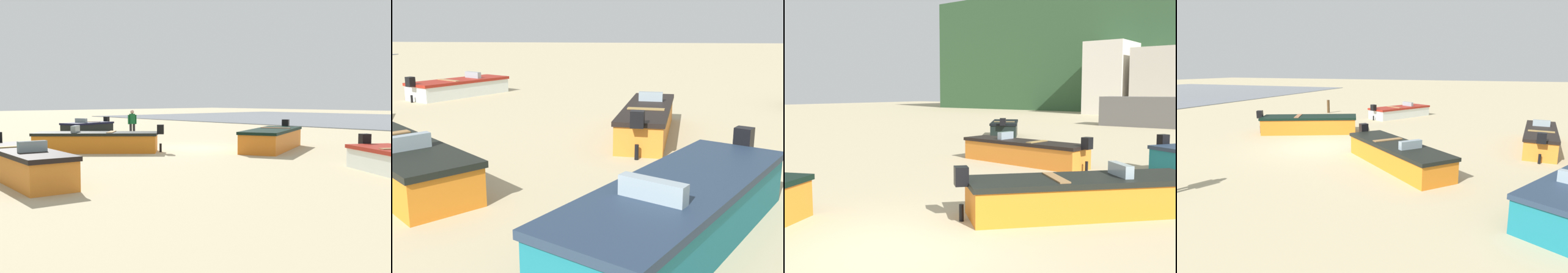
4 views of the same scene
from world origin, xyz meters
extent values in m
plane|color=tan|center=(0.00, 0.00, 0.00)|extent=(160.00, 160.00, 0.00)
cube|color=black|center=(11.94, -1.27, 0.31)|extent=(2.44, 3.70, 0.61)
cube|color=black|center=(11.94, -1.27, 0.67)|extent=(2.55, 3.82, 0.12)
cube|color=black|center=(12.50, -3.07, 0.85)|extent=(0.39, 0.36, 0.40)
cylinder|color=black|center=(12.50, -3.07, 0.15)|extent=(0.13, 0.13, 0.31)
cube|color=#8C9EA8|center=(11.76, -0.71, 0.87)|extent=(0.91, 0.46, 0.28)
cube|color=#95764C|center=(12.06, -1.68, 0.72)|extent=(1.28, 0.61, 0.08)
cube|color=orange|center=(-3.12, 9.37, 0.37)|extent=(5.12, 1.70, 0.75)
cube|color=black|center=(-3.12, 9.37, 0.81)|extent=(5.22, 1.79, 0.12)
cube|color=#8C9EA8|center=(-3.99, 9.45, 1.01)|extent=(0.27, 0.74, 0.28)
cube|color=olive|center=(-2.49, 9.30, 0.86)|extent=(0.34, 1.04, 0.08)
cube|color=orange|center=(-2.69, -2.08, 0.40)|extent=(3.44, 5.17, 0.80)
cube|color=black|center=(-2.69, -2.08, 0.86)|extent=(3.55, 5.30, 0.12)
cube|color=black|center=(-1.61, -4.51, 1.04)|extent=(0.41, 0.39, 0.40)
cylinder|color=black|center=(-1.61, -4.51, 0.20)|extent=(0.13, 0.13, 0.40)
cube|color=#9D6744|center=(-2.43, -2.64, 0.91)|extent=(1.31, 0.76, 0.08)
cube|color=black|center=(-7.97, -0.32, 0.87)|extent=(0.40, 0.42, 0.40)
cylinder|color=black|center=(-7.97, -0.32, 0.16)|extent=(0.14, 0.14, 0.31)
cube|color=orange|center=(1.70, 4.18, 0.36)|extent=(4.39, 4.67, 0.72)
cube|color=black|center=(1.70, 4.18, 0.78)|extent=(4.51, 4.80, 0.12)
cube|color=black|center=(-0.10, 2.17, 0.96)|extent=(0.43, 0.42, 0.40)
cylinder|color=black|center=(-0.10, 2.17, 0.18)|extent=(0.14, 0.14, 0.36)
cube|color=#8C9EA8|center=(2.29, 4.84, 0.98)|extent=(0.75, 0.70, 0.28)
cube|color=olive|center=(1.28, 3.71, 0.83)|extent=(1.03, 0.96, 0.08)
cylinder|color=black|center=(6.88, -1.18, 0.41)|extent=(0.17, 0.17, 0.82)
cylinder|color=black|center=(6.83, -1.37, 0.41)|extent=(0.17, 0.17, 0.82)
cylinder|color=#115228|center=(6.86, -1.28, 1.11)|extent=(0.41, 0.41, 0.58)
cylinder|color=#115228|center=(6.91, -1.06, 1.07)|extent=(0.11, 0.11, 0.54)
cylinder|color=#115228|center=(6.81, -1.49, 1.07)|extent=(0.11, 0.11, 0.54)
sphere|color=tan|center=(6.86, -1.28, 1.51)|extent=(0.27, 0.27, 0.22)
camera|label=1|loc=(-15.75, 14.58, 2.20)|focal=43.52mm
camera|label=2|loc=(10.43, 9.19, 3.12)|focal=43.24mm
camera|label=3|loc=(5.84, -4.87, 2.73)|focal=41.25mm
camera|label=4|loc=(12.90, 7.47, 3.54)|focal=30.47mm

